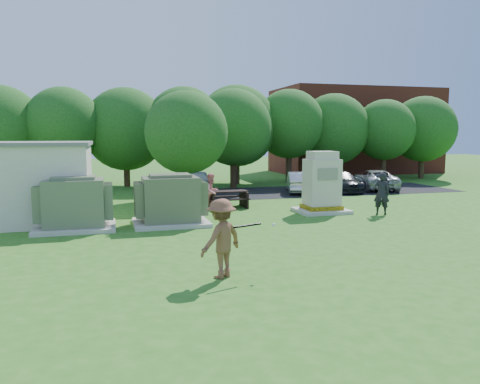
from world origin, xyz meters
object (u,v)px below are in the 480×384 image
object	(u,v)px
picnic_table	(227,197)
person_by_generator	(382,194)
transformer_left	(75,204)
transformer_right	(171,201)
person_walking_right	(384,187)
car_silver_b	(375,180)
generator_cabinet	(322,186)
car_silver_a	(299,182)
person_at_picnic	(212,192)
batter	(221,238)
car_white	(197,182)
car_dark	(340,181)

from	to	relation	value
picnic_table	person_by_generator	world-z (taller)	person_by_generator
transformer_left	transformer_right	size ratio (longest dim) A/B	1.00
person_walking_right	car_silver_b	bearing A→B (deg)	152.95
picnic_table	person_walking_right	distance (m)	8.75
generator_cabinet	car_silver_b	world-z (taller)	generator_cabinet
person_by_generator	car_silver_a	world-z (taller)	person_by_generator
person_at_picnic	car_silver_a	bearing A→B (deg)	-1.94
transformer_left	generator_cabinet	world-z (taller)	generator_cabinet
person_walking_right	car_silver_b	world-z (taller)	person_walking_right
batter	car_white	size ratio (longest dim) A/B	0.48
transformer_left	picnic_table	distance (m)	7.93
generator_cabinet	person_at_picnic	world-z (taller)	generator_cabinet
car_silver_a	car_dark	size ratio (longest dim) A/B	0.90
batter	person_walking_right	world-z (taller)	batter
person_at_picnic	car_white	bearing A→B (deg)	46.24
transformer_right	picnic_table	bearing A→B (deg)	48.07
picnic_table	person_at_picnic	bearing A→B (deg)	-151.62
generator_cabinet	person_walking_right	size ratio (longest dim) A/B	1.73
person_walking_right	car_silver_a	xyz separation A→B (m)	(-2.87, 5.05, -0.17)
batter	car_dark	bearing A→B (deg)	-158.68
generator_cabinet	person_at_picnic	xyz separation A→B (m)	(-4.84, 2.11, -0.37)
car_white	car_dark	bearing A→B (deg)	3.98
batter	car_white	distance (m)	17.31
person_at_picnic	car_dark	distance (m)	10.99
generator_cabinet	person_at_picnic	distance (m)	5.29
car_white	generator_cabinet	bearing A→B (deg)	-51.63
transformer_right	person_by_generator	bearing A→B (deg)	-1.47
transformer_left	car_silver_a	size ratio (longest dim) A/B	0.74
generator_cabinet	car_dark	xyz separation A→B (m)	(4.81, 7.36, -0.61)
transformer_left	person_by_generator	xyz separation A→B (m)	(13.29, -0.25, 0.00)
transformer_left	person_at_picnic	size ratio (longest dim) A/B	1.68
picnic_table	car_white	size ratio (longest dim) A/B	0.47
car_silver_b	transformer_left	bearing A→B (deg)	40.86
picnic_table	person_at_picnic	xyz separation A→B (m)	(-0.92, -0.50, 0.36)
person_by_generator	car_dark	bearing A→B (deg)	-75.87
picnic_table	car_silver_b	distance (m)	12.46
batter	car_white	xyz separation A→B (m)	(2.50, 17.13, -0.29)
person_walking_right	car_silver_b	xyz separation A→B (m)	(2.68, 5.27, -0.18)
person_walking_right	car_white	xyz separation A→B (m)	(-9.20, 6.19, -0.11)
car_silver_a	batter	bearing A→B (deg)	79.19
person_by_generator	car_silver_a	distance (m)	8.70
generator_cabinet	car_white	world-z (taller)	generator_cabinet
picnic_table	person_walking_right	bearing A→B (deg)	-1.93
person_by_generator	picnic_table	bearing A→B (deg)	-2.10
person_walking_right	car_silver_a	distance (m)	5.81
person_at_picnic	car_silver_a	xyz separation A→B (m)	(6.79, 5.25, -0.23)
car_silver_a	car_silver_b	bearing A→B (deg)	-159.63
batter	car_silver_a	world-z (taller)	batter
picnic_table	car_silver_b	xyz separation A→B (m)	(11.42, 4.98, 0.13)
transformer_left	car_silver_b	world-z (taller)	transformer_left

